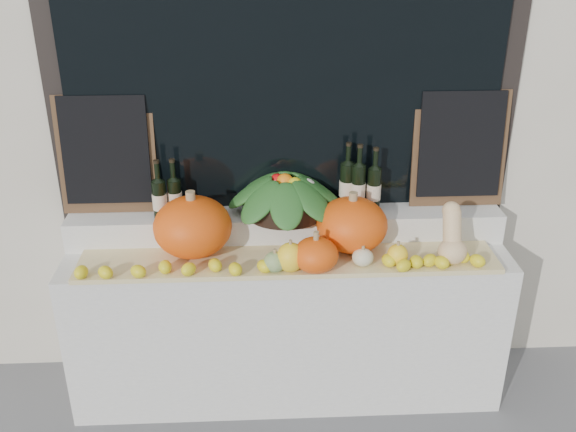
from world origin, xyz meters
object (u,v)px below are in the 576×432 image
Objects in this scene: pumpkin_right at (352,225)px; wine_bottle_tall at (347,186)px; produce_bowl at (285,194)px; pumpkin_left at (193,227)px; butternut_squash at (452,238)px.

wine_bottle_tall reaches higher than pumpkin_right.
produce_bowl is (-0.33, 0.17, 0.10)m from pumpkin_right.
wine_bottle_tall reaches higher than pumpkin_left.
pumpkin_right is at bearing -89.41° from wine_bottle_tall.
butternut_squash is 0.61m from wine_bottle_tall.
pumpkin_left is 0.61× the size of produce_bowl.
produce_bowl is (-0.81, 0.31, 0.12)m from butternut_squash.
wine_bottle_tall is at bearing 90.59° from pumpkin_right.
wine_bottle_tall reaches higher than butternut_squash.
pumpkin_left is 0.84m from wine_bottle_tall.
wine_bottle_tall is at bearing 143.99° from butternut_squash.
produce_bowl reaches higher than pumpkin_right.
pumpkin_right is 0.24m from wine_bottle_tall.
wine_bottle_tall reaches higher than produce_bowl.
produce_bowl is (0.47, 0.18, 0.09)m from pumpkin_left.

